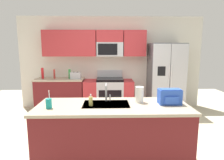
% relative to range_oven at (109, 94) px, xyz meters
% --- Properties ---
extents(ground_plane, '(9.00, 9.00, 0.00)m').
position_rel_range_oven_xyz_m(ground_plane, '(0.07, -1.80, -0.44)').
color(ground_plane, beige).
rests_on(ground_plane, ground).
extents(kitchen_wall_unit, '(5.20, 0.43, 2.60)m').
position_rel_range_oven_xyz_m(kitchen_wall_unit, '(-0.07, 0.28, 1.03)').
color(kitchen_wall_unit, silver).
rests_on(kitchen_wall_unit, ground).
extents(back_counter, '(1.31, 0.63, 0.90)m').
position_rel_range_oven_xyz_m(back_counter, '(-1.34, -0.00, 0.01)').
color(back_counter, maroon).
rests_on(back_counter, ground).
extents(range_oven, '(1.36, 0.61, 1.10)m').
position_rel_range_oven_xyz_m(range_oven, '(0.00, 0.00, 0.00)').
color(range_oven, '#B7BABF').
rests_on(range_oven, ground).
extents(refrigerator, '(0.90, 0.76, 1.85)m').
position_rel_range_oven_xyz_m(refrigerator, '(1.56, -0.07, 0.48)').
color(refrigerator, '#4C4F54').
rests_on(refrigerator, ground).
extents(island_counter, '(2.21, 0.86, 0.90)m').
position_rel_range_oven_xyz_m(island_counter, '(0.04, -2.53, 0.01)').
color(island_counter, maroon).
rests_on(island_counter, ground).
extents(toaster, '(0.28, 0.16, 0.18)m').
position_rel_range_oven_xyz_m(toaster, '(-0.89, -0.05, 0.55)').
color(toaster, '#B7BABF').
rests_on(toaster, back_counter).
extents(pepper_mill, '(0.05, 0.05, 0.25)m').
position_rel_range_oven_xyz_m(pepper_mill, '(-1.48, -0.00, 0.58)').
color(pepper_mill, '#B2332D').
rests_on(pepper_mill, back_counter).
extents(bottle_red, '(0.07, 0.07, 0.29)m').
position_rel_range_oven_xyz_m(bottle_red, '(-1.80, -0.01, 0.60)').
color(bottle_red, red).
rests_on(bottle_red, back_counter).
extents(bottle_green, '(0.06, 0.06, 0.26)m').
position_rel_range_oven_xyz_m(bottle_green, '(-1.06, -0.03, 0.58)').
color(bottle_green, green).
rests_on(bottle_green, back_counter).
extents(sink_faucet, '(0.09, 0.21, 0.28)m').
position_rel_range_oven_xyz_m(sink_faucet, '(-0.05, -2.33, 0.62)').
color(sink_faucet, '#B7BABF').
rests_on(sink_faucet, island_counter).
extents(drink_cup_teal, '(0.08, 0.08, 0.25)m').
position_rel_range_oven_xyz_m(drink_cup_teal, '(-0.84, -2.66, 0.53)').
color(drink_cup_teal, teal).
rests_on(drink_cup_teal, island_counter).
extents(soap_dispenser, '(0.06, 0.06, 0.17)m').
position_rel_range_oven_xyz_m(soap_dispenser, '(-0.28, -2.55, 0.53)').
color(soap_dispenser, '#D8CC66').
rests_on(soap_dispenser, island_counter).
extents(paper_towel_roll, '(0.12, 0.12, 0.24)m').
position_rel_range_oven_xyz_m(paper_towel_roll, '(0.45, -2.39, 0.58)').
color(paper_towel_roll, white).
rests_on(paper_towel_roll, island_counter).
extents(backpack, '(0.32, 0.22, 0.23)m').
position_rel_range_oven_xyz_m(backpack, '(0.88, -2.50, 0.57)').
color(backpack, blue).
rests_on(backpack, island_counter).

